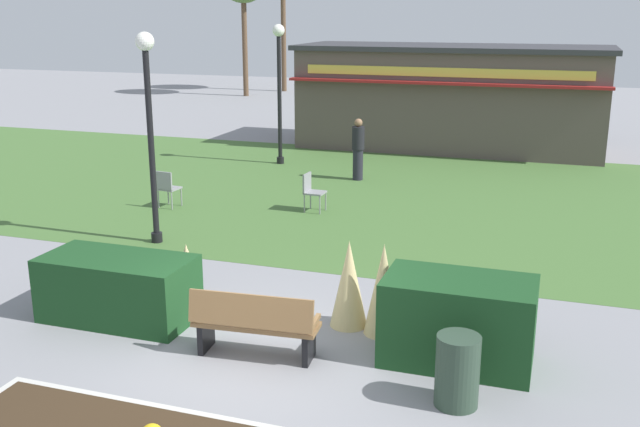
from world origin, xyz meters
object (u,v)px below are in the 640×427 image
at_px(park_bench, 255,324).
at_px(cafe_chair_west, 311,189).
at_px(food_kiosk, 451,97).
at_px(parked_car_west_slot, 417,101).
at_px(lamppost_mid, 149,113).
at_px(cafe_chair_east, 167,186).
at_px(trash_bin, 457,371).
at_px(lamppost_far, 279,77).
at_px(person_strolling, 358,149).

distance_m(park_bench, cafe_chair_west, 7.47).
relative_size(food_kiosk, cafe_chair_west, 11.41).
bearing_deg(park_bench, parked_car_west_slot, 96.22).
height_order(lamppost_mid, cafe_chair_east, lamppost_mid).
xyz_separation_m(park_bench, food_kiosk, (-0.01, 16.50, 1.23)).
bearing_deg(trash_bin, park_bench, 172.15).
xyz_separation_m(lamppost_far, person_strolling, (2.84, -1.39, -1.74)).
relative_size(park_bench, cafe_chair_west, 1.95).
bearing_deg(parked_car_west_slot, lamppost_mid, -93.79).
bearing_deg(lamppost_mid, food_kiosk, 72.66).
bearing_deg(park_bench, trash_bin, -7.85).
xyz_separation_m(lamppost_far, food_kiosk, (4.43, 4.36, -0.89)).
height_order(cafe_chair_east, parked_car_west_slot, parked_car_west_slot).
xyz_separation_m(trash_bin, cafe_chair_west, (-4.48, 7.64, 0.09)).
xyz_separation_m(park_bench, cafe_chair_east, (-5.05, 6.46, 0.05)).
height_order(trash_bin, cafe_chair_west, cafe_chair_west).
distance_m(lamppost_mid, person_strolling, 7.31).
relative_size(cafe_chair_west, cafe_chair_east, 1.00).
bearing_deg(lamppost_far, park_bench, -69.90).
relative_size(lamppost_far, cafe_chair_east, 4.63).
xyz_separation_m(lamppost_mid, lamppost_far, (-0.54, 8.10, 0.00)).
bearing_deg(person_strolling, trash_bin, 70.05).
xyz_separation_m(park_bench, parked_car_west_slot, (-2.59, 23.82, 0.16)).
relative_size(trash_bin, cafe_chair_west, 0.99).
bearing_deg(lamppost_far, cafe_chair_west, -60.98).
bearing_deg(cafe_chair_east, trash_bin, -41.28).
xyz_separation_m(park_bench, lamppost_mid, (-3.91, 4.04, 2.12)).
distance_m(park_bench, parked_car_west_slot, 23.96).
xyz_separation_m(food_kiosk, person_strolling, (-1.59, -5.75, -0.85)).
relative_size(lamppost_mid, cafe_chair_east, 4.63).
distance_m(trash_bin, cafe_chair_east, 10.37).
height_order(food_kiosk, cafe_chair_west, food_kiosk).
height_order(trash_bin, food_kiosk, food_kiosk).
bearing_deg(lamppost_mid, trash_bin, -33.61).
bearing_deg(food_kiosk, lamppost_mid, -107.34).
bearing_deg(cafe_chair_west, lamppost_mid, -124.00).
bearing_deg(trash_bin, food_kiosk, 99.28).
bearing_deg(cafe_chair_east, cafe_chair_west, 13.51).
relative_size(lamppost_mid, cafe_chair_west, 4.63).
height_order(park_bench, parked_car_west_slot, parked_car_west_slot).
bearing_deg(person_strolling, parked_car_west_slot, -126.96).
relative_size(park_bench, parked_car_west_slot, 0.41).
relative_size(park_bench, lamppost_mid, 0.42).
height_order(food_kiosk, cafe_chair_east, food_kiosk).
xyz_separation_m(lamppost_mid, person_strolling, (2.30, 6.71, -1.74)).
bearing_deg(parked_car_west_slot, food_kiosk, -70.58).
bearing_deg(parked_car_west_slot, cafe_chair_east, -98.05).
height_order(park_bench, food_kiosk, food_kiosk).
bearing_deg(food_kiosk, person_strolling, -105.46).
bearing_deg(food_kiosk, trash_bin, -80.72).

